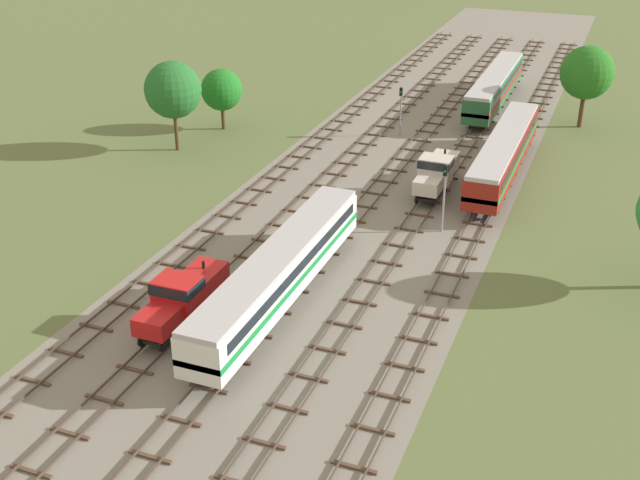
{
  "coord_description": "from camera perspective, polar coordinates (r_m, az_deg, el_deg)",
  "views": [
    {
      "loc": [
        19.13,
        -9.2,
        27.29
      ],
      "look_at": [
        0.0,
        39.53,
        1.5
      ],
      "focal_mm": 45.1,
      "sensor_mm": 36.0,
      "label": 1
    }
  ],
  "objects": [
    {
      "name": "shunter_loco_left_nearest",
      "position": [
        51.04,
        -9.78,
        -3.89
      ],
      "size": [
        2.74,
        8.46,
        3.1
      ],
      "color": "red",
      "rests_on": "ground"
    },
    {
      "name": "ground_plane",
      "position": [
        73.23,
        4.73,
        4.25
      ],
      "size": [
        480.0,
        480.0,
        0.0
      ],
      "primitive_type": "plane",
      "color": "#5B6B3D"
    },
    {
      "name": "track_centre_left",
      "position": [
        74.07,
        4.96,
        4.62
      ],
      "size": [
        2.4,
        126.0,
        0.29
      ],
      "color": "#47382D",
      "rests_on": "ground"
    },
    {
      "name": "passenger_coach_centre_left_near",
      "position": [
        52.02,
        -2.87,
        -2.13
      ],
      "size": [
        2.96,
        22.0,
        3.8
      ],
      "color": "white",
      "rests_on": "ground"
    },
    {
      "name": "lineside_tree_2",
      "position": [
        86.13,
        -7.0,
        10.53
      ],
      "size": [
        4.36,
        4.36,
        6.46
      ],
      "color": "#4C331E",
      "rests_on": "ground"
    },
    {
      "name": "track_centre_right",
      "position": [
        72.19,
        12.3,
        3.5
      ],
      "size": [
        2.4,
        126.0,
        0.29
      ],
      "color": "#47382D",
      "rests_on": "ground"
    },
    {
      "name": "passenger_coach_centre_far",
      "position": [
        95.61,
        12.3,
        10.67
      ],
      "size": [
        2.96,
        22.0,
        3.8
      ],
      "color": "#286638",
      "rests_on": "ground"
    },
    {
      "name": "signal_post_mid",
      "position": [
        62.36,
        8.81,
        3.56
      ],
      "size": [
        0.28,
        0.47,
        5.67
      ],
      "color": "gray",
      "rests_on": "ground"
    },
    {
      "name": "signal_post_near",
      "position": [
        84.02,
        5.75,
        9.53
      ],
      "size": [
        0.28,
        0.47,
        5.24
      ],
      "color": "gray",
      "rests_on": "ground"
    },
    {
      "name": "passenger_coach_centre_right_midfar",
      "position": [
        74.25,
        12.92,
        6.14
      ],
      "size": [
        2.96,
        22.0,
        3.8
      ],
      "color": "maroon",
      "rests_on": "ground"
    },
    {
      "name": "lineside_tree_3",
      "position": [
        90.22,
        18.42,
        11.19
      ],
      "size": [
        5.58,
        5.58,
        8.7
      ],
      "color": "#4C331E",
      "rests_on": "ground"
    },
    {
      "name": "lineside_tree_1",
      "position": [
        79.97,
        -10.4,
        10.43
      ],
      "size": [
        5.53,
        5.53,
        8.87
      ],
      "color": "#4C331E",
      "rests_on": "ground"
    },
    {
      "name": "ballast_bed",
      "position": [
        73.23,
        4.73,
        4.25
      ],
      "size": [
        23.26,
        176.0,
        0.01
      ],
      "primitive_type": "cube",
      "color": "gray",
      "rests_on": "ground"
    },
    {
      "name": "track_far_left",
      "position": [
        77.12,
        -1.93,
        5.59
      ],
      "size": [
        2.4,
        126.0,
        0.29
      ],
      "color": "#47382D",
      "rests_on": "ground"
    },
    {
      "name": "shunter_loco_centre_mid",
      "position": [
        70.35,
        8.27,
        4.88
      ],
      "size": [
        2.74,
        8.46,
        3.1
      ],
      "color": "beige",
      "rests_on": "ground"
    },
    {
      "name": "track_centre",
      "position": [
        72.98,
        8.58,
        4.07
      ],
      "size": [
        2.4,
        126.0,
        0.29
      ],
      "color": "#47382D",
      "rests_on": "ground"
    },
    {
      "name": "track_left",
      "position": [
        75.46,
        1.45,
        5.12
      ],
      "size": [
        2.4,
        126.0,
        0.29
      ],
      "color": "#47382D",
      "rests_on": "ground"
    }
  ]
}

